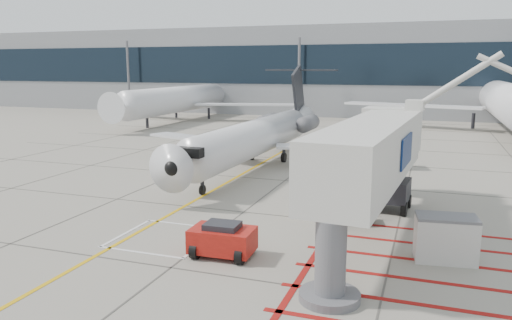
% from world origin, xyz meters
% --- Properties ---
extents(ground_plane, '(260.00, 260.00, 0.00)m').
position_xyz_m(ground_plane, '(0.00, 0.00, 0.00)').
color(ground_plane, gray).
rests_on(ground_plane, ground).
extents(regional_jet, '(23.93, 29.83, 7.67)m').
position_xyz_m(regional_jet, '(-3.53, 13.50, 3.83)').
color(regional_jet, silver).
rests_on(regional_jet, ground_plane).
extents(jet_bridge, '(9.85, 18.47, 7.14)m').
position_xyz_m(jet_bridge, '(6.84, 1.43, 3.57)').
color(jet_bridge, silver).
rests_on(jet_bridge, ground_plane).
extents(pushback_tug, '(2.63, 1.70, 1.50)m').
position_xyz_m(pushback_tug, '(1.42, -2.19, 0.75)').
color(pushback_tug, '#AF1810').
rests_on(pushback_tug, ground_plane).
extents(baggage_cart, '(2.28, 1.76, 1.27)m').
position_xyz_m(baggage_cart, '(5.77, 4.08, 0.64)').
color(baggage_cart, '#4F4F54').
rests_on(baggage_cart, ground_plane).
extents(ground_power_unit, '(2.50, 1.65, 1.85)m').
position_xyz_m(ground_power_unit, '(10.05, 0.34, 0.93)').
color(ground_power_unit, beige).
rests_on(ground_power_unit, ground_plane).
extents(cone_nose, '(0.39, 0.39, 0.55)m').
position_xyz_m(cone_nose, '(-6.19, 7.48, 0.27)').
color(cone_nose, orange).
rests_on(cone_nose, ground_plane).
extents(cone_side, '(0.39, 0.39, 0.55)m').
position_xyz_m(cone_side, '(2.82, 4.01, 0.27)').
color(cone_side, orange).
rests_on(cone_side, ground_plane).
extents(terminal_building, '(180.00, 28.00, 14.00)m').
position_xyz_m(terminal_building, '(10.00, 70.00, 7.00)').
color(terminal_building, gray).
rests_on(terminal_building, ground_plane).
extents(terminal_glass_band, '(180.00, 0.10, 6.00)m').
position_xyz_m(terminal_glass_band, '(10.00, 55.95, 8.00)').
color(terminal_glass_band, black).
rests_on(terminal_glass_band, ground_plane).
extents(bg_aircraft_b, '(32.89, 36.55, 10.96)m').
position_xyz_m(bg_aircraft_b, '(-24.94, 46.00, 5.48)').
color(bg_aircraft_b, silver).
rests_on(bg_aircraft_b, ground_plane).
extents(bg_aircraft_c, '(38.92, 43.25, 12.97)m').
position_xyz_m(bg_aircraft_c, '(17.51, 46.00, 6.49)').
color(bg_aircraft_c, silver).
rests_on(bg_aircraft_c, ground_plane).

